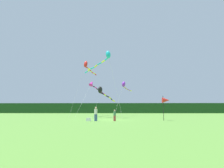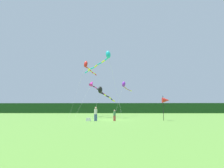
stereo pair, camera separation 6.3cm
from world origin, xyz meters
The scene contains 11 objects.
ground_plane centered at (0.00, 0.00, 0.00)m, with size 120.00×120.00×0.00m, color #5B9338.
distant_treeline centered at (0.00, 45.00, 1.78)m, with size 108.00×2.18×3.57m, color #193D19.
person_adult centered at (-1.74, -2.26, 0.94)m, with size 0.37×0.37×1.68m.
person_child centered at (0.51, -2.13, 0.74)m, with size 0.29×0.29×1.32m.
cooler_box centered at (-2.59, -2.31, 0.18)m, with size 0.52×0.40×0.36m, color silver.
banner_flag_pole centered at (6.92, -1.09, 2.50)m, with size 0.90×0.70×3.08m.
kite_black centered at (-1.75, 7.79, 4.42)m, with size 3.41×5.96×5.37m.
kite_magenta centered at (-4.12, 14.66, 6.45)m, with size 4.66×10.85×7.42m.
kite_purple centered at (2.36, 15.12, 6.46)m, with size 3.85×5.69×7.31m.
kite_cyan centered at (-1.14, 6.08, 10.03)m, with size 6.80×6.33×11.11m.
kite_red centered at (-5.00, 11.08, 9.73)m, with size 3.70×7.96×10.71m.
Camera 1 is at (0.76, -25.80, 1.40)m, focal length 31.37 mm.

